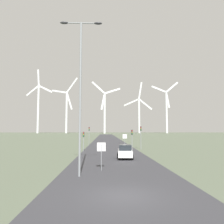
% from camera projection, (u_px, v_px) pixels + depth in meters
% --- Properties ---
extents(ground_plane, '(600.00, 600.00, 0.00)m').
position_uv_depth(ground_plane, '(124.00, 195.00, 12.58)').
color(ground_plane, '#5B6651').
extents(road_surface, '(10.00, 240.00, 0.01)m').
position_uv_depth(road_surface, '(109.00, 143.00, 60.39)').
color(road_surface, '#38383D').
rests_on(road_surface, ground).
extents(streetlamp, '(3.60, 0.32, 13.02)m').
position_uv_depth(streetlamp, '(80.00, 81.00, 18.32)').
color(streetlamp, gray).
rests_on(streetlamp, ground).
extents(stop_sign_near, '(0.81, 0.07, 2.58)m').
position_uv_depth(stop_sign_near, '(101.00, 151.00, 20.44)').
color(stop_sign_near, gray).
rests_on(stop_sign_near, ground).
extents(stop_sign_far, '(0.81, 0.07, 2.90)m').
position_uv_depth(stop_sign_far, '(125.00, 139.00, 42.29)').
color(stop_sign_far, gray).
rests_on(stop_sign_far, ground).
extents(traffic_light_post_near_left, '(0.28, 0.34, 3.42)m').
position_uv_depth(traffic_light_post_near_left, '(84.00, 137.00, 38.32)').
color(traffic_light_post_near_left, gray).
rests_on(traffic_light_post_near_left, ground).
extents(traffic_light_post_near_right, '(0.28, 0.34, 3.80)m').
position_uv_depth(traffic_light_post_near_right, '(132.00, 135.00, 38.16)').
color(traffic_light_post_near_right, gray).
rests_on(traffic_light_post_near_right, ground).
extents(traffic_light_post_mid_left, '(0.28, 0.33, 4.46)m').
position_uv_depth(traffic_light_post_mid_left, '(89.00, 132.00, 52.85)').
color(traffic_light_post_mid_left, gray).
rests_on(traffic_light_post_mid_left, ground).
extents(traffic_light_post_mid_right, '(0.28, 0.34, 4.45)m').
position_uv_depth(traffic_light_post_mid_right, '(141.00, 133.00, 42.47)').
color(traffic_light_post_mid_right, gray).
rests_on(traffic_light_post_mid_right, ground).
extents(car_approaching, '(2.05, 4.20, 1.83)m').
position_uv_depth(car_approaching, '(125.00, 152.00, 28.70)').
color(car_approaching, white).
rests_on(car_approaching, ground).
extents(wind_turbine_far_left, '(31.32, 9.81, 70.60)m').
position_uv_depth(wind_turbine_far_left, '(38.00, 104.00, 238.35)').
color(wind_turbine_far_left, silver).
rests_on(wind_turbine_far_left, ground).
extents(wind_turbine_left, '(31.01, 14.23, 60.60)m').
position_uv_depth(wind_turbine_left, '(67.00, 108.00, 239.18)').
color(wind_turbine_left, silver).
rests_on(wind_turbine_left, ground).
extents(wind_turbine_center, '(30.53, 5.76, 54.39)m').
position_uv_depth(wind_turbine_center, '(105.00, 108.00, 228.65)').
color(wind_turbine_center, silver).
rests_on(wind_turbine_center, ground).
extents(wind_turbine_right, '(30.98, 16.32, 59.03)m').
position_uv_depth(wind_turbine_right, '(139.00, 111.00, 251.96)').
color(wind_turbine_right, silver).
rests_on(wind_turbine_right, ground).
extents(wind_turbine_far_right, '(31.12, 3.27, 57.89)m').
position_uv_depth(wind_turbine_far_right, '(166.00, 108.00, 242.22)').
color(wind_turbine_far_right, silver).
rests_on(wind_turbine_far_right, ground).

